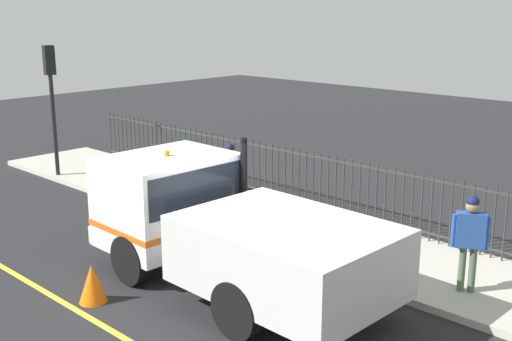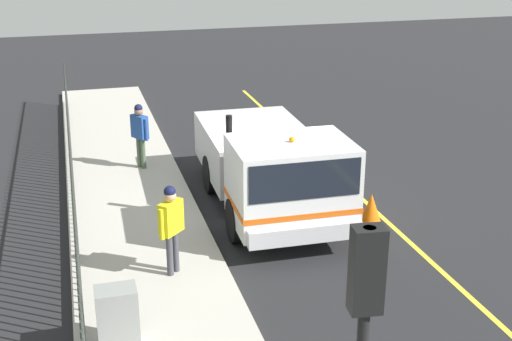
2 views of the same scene
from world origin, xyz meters
name	(u,v)px [view 2 (image 2 of 2)]	position (x,y,z in m)	size (l,w,h in m)	color
ground_plane	(260,204)	(0.00, 0.00, 0.00)	(55.52, 55.52, 0.00)	#232326
sidewalk_slab	(134,215)	(3.05, 0.00, 0.07)	(2.98, 25.24, 0.14)	#B7B2A8
lane_marking	(356,193)	(-2.54, 0.00, 0.00)	(0.12, 22.71, 0.01)	yellow
work_truck	(273,165)	(-0.11, 0.70, 1.24)	(2.65, 6.14, 2.61)	white
worker_standing	(171,221)	(2.62, 3.12, 1.24)	(0.52, 0.52, 1.80)	yellow
pedestrian_distant	(140,129)	(2.52, -3.00, 1.23)	(0.46, 0.57, 1.79)	#264C99
iron_fence	(73,187)	(4.37, 0.00, 0.90)	(0.04, 21.49, 1.50)	#2D332D
traffic_light_near	(363,336)	(1.78, 9.77, 2.90)	(0.32, 0.24, 3.88)	black
utility_cabinet	(118,319)	(3.83, 5.32, 0.67)	(0.65, 0.46, 1.07)	gray
traffic_cone	(371,208)	(-2.15, 1.74, 0.35)	(0.49, 0.49, 0.71)	orange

